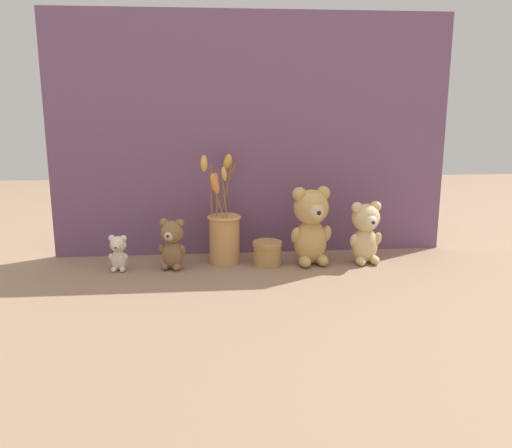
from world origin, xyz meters
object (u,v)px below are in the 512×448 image
object	(u,v)px
teddy_bear_large	(311,224)
teddy_bear_medium	(366,231)
flower_vase	(224,232)
decorative_tin_tall	(267,253)
teddy_bear_small	(172,243)
teddy_bear_tiny	(118,252)

from	to	relation	value
teddy_bear_large	teddy_bear_medium	size ratio (longest dim) A/B	1.24
teddy_bear_large	flower_vase	bearing A→B (deg)	171.21
flower_vase	decorative_tin_tall	size ratio (longest dim) A/B	3.74
teddy_bear_medium	decorative_tin_tall	size ratio (longest dim) A/B	2.16
teddy_bear_large	teddy_bear_small	bearing A→B (deg)	-178.93
teddy_bear_small	teddy_bear_medium	bearing A→B (deg)	0.30
teddy_bear_medium	decorative_tin_tall	world-z (taller)	teddy_bear_medium
teddy_bear_large	teddy_bear_tiny	xyz separation A→B (m)	(-0.60, -0.02, -0.07)
teddy_bear_tiny	decorative_tin_tall	world-z (taller)	teddy_bear_tiny
teddy_bear_small	flower_vase	xyz separation A→B (m)	(0.16, 0.05, 0.02)
teddy_bear_tiny	teddy_bear_small	bearing A→B (deg)	2.56
teddy_bear_large	teddy_bear_medium	bearing A→B (deg)	-1.60
teddy_bear_large	flower_vase	world-z (taller)	flower_vase
teddy_bear_small	teddy_bear_tiny	size ratio (longest dim) A/B	1.41
teddy_bear_large	flower_vase	size ratio (longest dim) A/B	0.72
flower_vase	teddy_bear_large	bearing A→B (deg)	-8.79
teddy_bear_medium	flower_vase	size ratio (longest dim) A/B	0.58
teddy_bear_tiny	teddy_bear_large	bearing A→B (deg)	1.48
teddy_bear_medium	flower_vase	bearing A→B (deg)	174.00
decorative_tin_tall	flower_vase	bearing A→B (deg)	164.12
teddy_bear_small	decorative_tin_tall	size ratio (longest dim) A/B	1.70
teddy_bear_large	decorative_tin_tall	size ratio (longest dim) A/B	2.69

